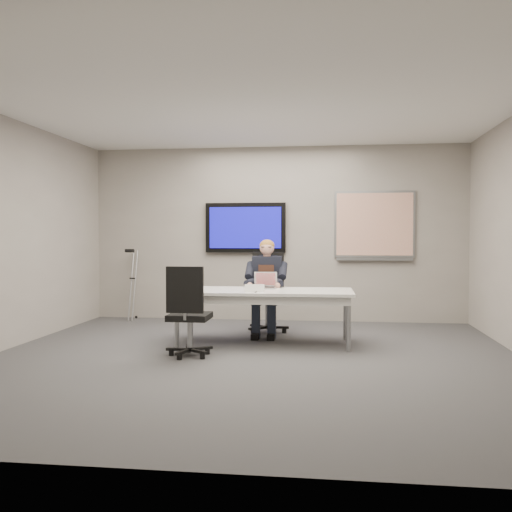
# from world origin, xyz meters

# --- Properties ---
(floor) EXTENTS (6.00, 6.00, 0.02)m
(floor) POSITION_xyz_m (0.00, 0.00, 0.00)
(floor) COLOR #353537
(floor) RESTS_ON ground
(ceiling) EXTENTS (6.00, 6.00, 0.02)m
(ceiling) POSITION_xyz_m (0.00, 0.00, 2.80)
(ceiling) COLOR white
(ceiling) RESTS_ON wall_back
(wall_back) EXTENTS (6.00, 0.02, 2.80)m
(wall_back) POSITION_xyz_m (0.00, 3.00, 1.40)
(wall_back) COLOR gray
(wall_back) RESTS_ON ground
(wall_front) EXTENTS (6.00, 0.02, 2.80)m
(wall_front) POSITION_xyz_m (0.00, -3.00, 1.40)
(wall_front) COLOR gray
(wall_front) RESTS_ON ground
(conference_table) EXTENTS (2.23, 0.96, 0.68)m
(conference_table) POSITION_xyz_m (0.03, 0.96, 0.60)
(conference_table) COLOR white
(conference_table) RESTS_ON ground
(tv_display) EXTENTS (1.30, 0.09, 0.80)m
(tv_display) POSITION_xyz_m (-0.50, 2.95, 1.50)
(tv_display) COLOR black
(tv_display) RESTS_ON wall_back
(whiteboard) EXTENTS (1.25, 0.08, 1.10)m
(whiteboard) POSITION_xyz_m (1.55, 2.97, 1.53)
(whiteboard) COLOR gray
(whiteboard) RESTS_ON wall_back
(office_chair_far) EXTENTS (0.57, 0.57, 1.13)m
(office_chair_far) POSITION_xyz_m (-0.02, 1.81, 0.35)
(office_chair_far) COLOR black
(office_chair_far) RESTS_ON ground
(office_chair_near) EXTENTS (0.49, 0.49, 1.03)m
(office_chair_near) POSITION_xyz_m (-0.72, 0.06, 0.32)
(office_chair_near) COLOR black
(office_chair_near) RESTS_ON ground
(seated_person) EXTENTS (0.41, 0.70, 1.32)m
(seated_person) POSITION_xyz_m (-0.01, 1.56, 0.53)
(seated_person) COLOR #212737
(seated_person) RESTS_ON office_chair_far
(crutch) EXTENTS (0.28, 0.67, 1.24)m
(crutch) POSITION_xyz_m (-2.33, 2.77, 0.59)
(crutch) COLOR #989A9F
(crutch) RESTS_ON ground
(laptop) EXTENTS (0.31, 0.29, 0.21)m
(laptop) POSITION_xyz_m (0.01, 1.20, 0.74)
(laptop) COLOR #AEAEB1
(laptop) RESTS_ON conference_table
(name_tent) EXTENTS (0.24, 0.11, 0.09)m
(name_tent) POSITION_xyz_m (-0.06, 0.70, 0.73)
(name_tent) COLOR white
(name_tent) RESTS_ON conference_table
(pen) EXTENTS (0.03, 0.15, 0.01)m
(pen) POSITION_xyz_m (-0.03, 0.66, 0.69)
(pen) COLOR black
(pen) RESTS_ON conference_table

